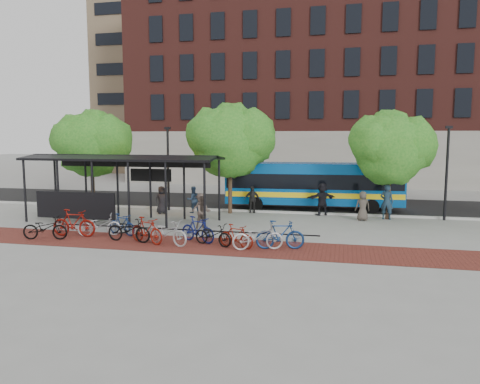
% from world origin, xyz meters
% --- Properties ---
extents(ground, '(160.00, 160.00, 0.00)m').
position_xyz_m(ground, '(0.00, 0.00, 0.00)').
color(ground, '#9E9E99').
rests_on(ground, ground).
extents(asphalt_street, '(160.00, 8.00, 0.01)m').
position_xyz_m(asphalt_street, '(0.00, 8.00, 0.01)').
color(asphalt_street, black).
rests_on(asphalt_street, ground).
extents(curb, '(160.00, 0.25, 0.12)m').
position_xyz_m(curb, '(0.00, 4.00, 0.06)').
color(curb, '#B7B7B2').
rests_on(curb, ground).
extents(brick_strip, '(24.00, 3.00, 0.01)m').
position_xyz_m(brick_strip, '(-2.00, -5.00, 0.00)').
color(brick_strip, maroon).
rests_on(brick_strip, ground).
extents(bike_rack_rail, '(12.00, 0.05, 0.95)m').
position_xyz_m(bike_rack_rail, '(-3.30, -4.10, 0.00)').
color(bike_rack_rail, black).
rests_on(bike_rack_rail, ground).
extents(building_brick, '(55.00, 14.00, 20.00)m').
position_xyz_m(building_brick, '(10.00, 26.00, 10.00)').
color(building_brick, '#5C2520').
rests_on(building_brick, ground).
extents(building_tower, '(22.00, 22.00, 30.00)m').
position_xyz_m(building_tower, '(-16.00, 40.00, 15.00)').
color(building_tower, '#7A664C').
rests_on(building_tower, ground).
extents(bus_shelter, '(10.60, 3.07, 3.60)m').
position_xyz_m(bus_shelter, '(-8.13, -0.48, 3.00)').
color(bus_shelter, black).
rests_on(bus_shelter, ground).
extents(tree_a, '(4.90, 4.00, 6.18)m').
position_xyz_m(tree_a, '(-11.91, 3.35, 4.24)').
color(tree_a, '#382619').
rests_on(tree_a, ground).
extents(tree_b, '(5.15, 4.20, 6.47)m').
position_xyz_m(tree_b, '(-2.90, 3.35, 4.46)').
color(tree_b, '#382619').
rests_on(tree_b, ground).
extents(tree_c, '(4.66, 3.80, 5.92)m').
position_xyz_m(tree_c, '(6.09, 3.35, 4.05)').
color(tree_c, '#382619').
rests_on(tree_c, ground).
extents(lamp_post_left, '(0.35, 0.20, 5.12)m').
position_xyz_m(lamp_post_left, '(-7.00, 3.60, 2.75)').
color(lamp_post_left, black).
rests_on(lamp_post_left, ground).
extents(lamp_post_right, '(0.35, 0.20, 5.12)m').
position_xyz_m(lamp_post_right, '(9.00, 3.60, 2.75)').
color(lamp_post_right, black).
rests_on(lamp_post_right, ground).
extents(bus, '(10.90, 3.06, 2.91)m').
position_xyz_m(bus, '(1.72, 5.82, 1.67)').
color(bus, '#0852A1').
rests_on(bus, ground).
extents(bike_0, '(2.10, 1.06, 1.05)m').
position_xyz_m(bike_0, '(-9.30, -5.45, 0.53)').
color(bike_0, black).
rests_on(bike_0, ground).
extents(bike_1, '(2.12, 0.65, 1.26)m').
position_xyz_m(bike_1, '(-8.40, -4.61, 0.63)').
color(bike_1, maroon).
rests_on(bike_1, ground).
extents(bike_2, '(2.05, 1.40, 1.02)m').
position_xyz_m(bike_2, '(-7.34, -4.21, 0.51)').
color(bike_2, '#AFAFB2').
rests_on(bike_2, ground).
extents(bike_3, '(1.72, 1.03, 1.00)m').
position_xyz_m(bike_3, '(-6.41, -3.83, 0.50)').
color(bike_3, navy).
rests_on(bike_3, ground).
extents(bike_4, '(2.16, 0.96, 1.10)m').
position_xyz_m(bike_4, '(-5.46, -5.05, 0.55)').
color(bike_4, black).
rests_on(bike_4, ground).
extents(bike_5, '(1.95, 1.26, 1.14)m').
position_xyz_m(bike_5, '(-4.58, -5.16, 0.57)').
color(bike_5, maroon).
rests_on(bike_5, ground).
extents(bike_6, '(2.25, 1.39, 1.11)m').
position_xyz_m(bike_6, '(-3.62, -5.25, 0.56)').
color(bike_6, '#B8B8BB').
rests_on(bike_6, ground).
extents(bike_7, '(1.92, 1.26, 1.12)m').
position_xyz_m(bike_7, '(-2.52, -4.47, 0.56)').
color(bike_7, navy).
rests_on(bike_7, ground).
extents(bike_8, '(1.93, 1.23, 0.96)m').
position_xyz_m(bike_8, '(-1.70, -4.92, 0.48)').
color(bike_8, black).
rests_on(bike_8, ground).
extents(bike_9, '(1.70, 1.00, 0.98)m').
position_xyz_m(bike_9, '(-0.66, -5.10, 0.49)').
color(bike_9, maroon).
rests_on(bike_9, ground).
extents(bike_10, '(2.21, 1.41, 1.10)m').
position_xyz_m(bike_10, '(0.26, -5.22, 0.55)').
color(bike_10, '#AFAEB1').
rests_on(bike_10, ground).
extents(bike_11, '(2.06, 0.98, 1.19)m').
position_xyz_m(bike_11, '(1.14, -4.92, 0.60)').
color(bike_11, navy).
rests_on(bike_11, ground).
extents(pedestrian_0, '(0.95, 0.90, 1.64)m').
position_xyz_m(pedestrian_0, '(-6.92, 2.25, 0.82)').
color(pedestrian_0, black).
rests_on(pedestrian_0, ground).
extents(pedestrian_2, '(0.98, 0.95, 1.59)m').
position_xyz_m(pedestrian_2, '(-5.21, 2.97, 0.79)').
color(pedestrian_2, '#20334C').
rests_on(pedestrian_2, ground).
extents(pedestrian_3, '(1.08, 0.77, 1.52)m').
position_xyz_m(pedestrian_3, '(-3.92, 0.42, 0.76)').
color(pedestrian_3, brown).
rests_on(pedestrian_3, ground).
extents(pedestrian_4, '(1.00, 0.55, 1.61)m').
position_xyz_m(pedestrian_4, '(-1.75, 3.73, 0.80)').
color(pedestrian_4, '#252525').
rests_on(pedestrian_4, ground).
extents(pedestrian_5, '(1.81, 1.33, 1.89)m').
position_xyz_m(pedestrian_5, '(2.38, 3.80, 0.95)').
color(pedestrian_5, black).
rests_on(pedestrian_5, ground).
extents(pedestrian_6, '(0.88, 0.67, 1.61)m').
position_xyz_m(pedestrian_6, '(4.62, 2.50, 0.80)').
color(pedestrian_6, '#474139').
rests_on(pedestrian_6, ground).
extents(pedestrian_7, '(0.78, 0.59, 1.95)m').
position_xyz_m(pedestrian_7, '(5.92, 3.19, 0.97)').
color(pedestrian_7, '#1E3446').
rests_on(pedestrian_7, ground).
extents(pedestrian_8, '(1.00, 0.99, 1.63)m').
position_xyz_m(pedestrian_8, '(-3.19, -1.50, 0.81)').
color(pedestrian_8, brown).
rests_on(pedestrian_8, ground).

